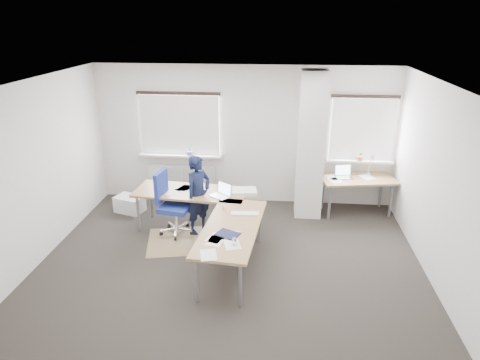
# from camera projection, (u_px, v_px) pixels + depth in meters

# --- Properties ---
(ground) EXTENTS (6.00, 6.00, 0.00)m
(ground) POSITION_uv_depth(u_px,v_px,m) (230.00, 263.00, 6.78)
(ground) COLOR #2B2722
(ground) RESTS_ON ground
(room_shell) EXTENTS (6.04, 5.04, 2.82)m
(room_shell) POSITION_uv_depth(u_px,v_px,m) (244.00, 149.00, 6.56)
(room_shell) COLOR beige
(room_shell) RESTS_ON ground
(floor_mat) EXTENTS (1.40, 1.26, 0.01)m
(floor_mat) POSITION_uv_depth(u_px,v_px,m) (183.00, 241.00, 7.43)
(floor_mat) COLOR olive
(floor_mat) RESTS_ON ground
(white_crate) EXTENTS (0.62, 0.52, 0.32)m
(white_crate) POSITION_uv_depth(u_px,v_px,m) (130.00, 204.00, 8.50)
(white_crate) COLOR white
(white_crate) RESTS_ON ground
(desk_main) EXTENTS (2.41, 2.80, 0.96)m
(desk_main) POSITION_uv_depth(u_px,v_px,m) (213.00, 209.00, 7.03)
(desk_main) COLOR olive
(desk_main) RESTS_ON ground
(desk_side) EXTENTS (1.50, 0.93, 1.22)m
(desk_side) POSITION_uv_depth(u_px,v_px,m) (358.00, 180.00, 8.27)
(desk_side) COLOR olive
(desk_side) RESTS_ON ground
(task_chair) EXTENTS (0.64, 0.63, 1.15)m
(task_chair) POSITION_uv_depth(u_px,v_px,m) (174.00, 217.00, 7.61)
(task_chair) COLOR navy
(task_chair) RESTS_ON ground
(person) EXTENTS (0.59, 0.62, 1.43)m
(person) POSITION_uv_depth(u_px,v_px,m) (199.00, 195.00, 7.52)
(person) COLOR black
(person) RESTS_ON ground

